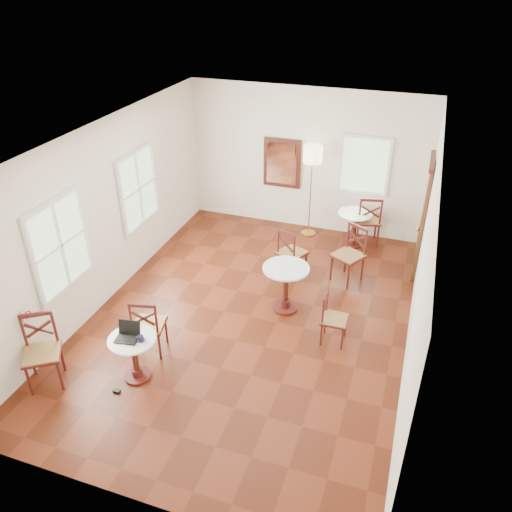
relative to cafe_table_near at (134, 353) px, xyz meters
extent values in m
plane|color=#58200F|center=(1.05, 1.82, -0.43)|extent=(7.00, 7.00, 0.00)
cube|color=white|center=(1.05, 5.32, 1.07)|extent=(5.00, 0.02, 3.00)
cube|color=white|center=(1.05, -1.68, 1.07)|extent=(5.00, 0.02, 3.00)
cube|color=white|center=(-1.45, 1.82, 1.07)|extent=(0.02, 7.00, 3.00)
cube|color=white|center=(3.55, 1.82, 1.07)|extent=(0.02, 7.00, 3.00)
cube|color=white|center=(1.05, 1.82, 2.57)|extent=(5.00, 7.00, 0.02)
cube|color=#502F16|center=(3.51, 4.22, 0.62)|extent=(0.06, 0.90, 2.10)
cube|color=#4F1813|center=(3.49, 4.22, 1.72)|extent=(0.08, 1.02, 0.08)
sphere|color=#BF8C3F|center=(3.45, 3.90, 0.57)|extent=(0.07, 0.07, 0.07)
cube|color=#461B12|center=(0.55, 5.28, 0.97)|extent=(0.80, 0.05, 1.05)
cube|color=white|center=(0.55, 5.25, 0.97)|extent=(0.64, 0.02, 0.88)
cube|color=white|center=(-1.42, -0.28, 0.52)|extent=(0.02, 0.16, 0.16)
torus|color=red|center=(-1.41, -0.28, 0.52)|extent=(0.02, 0.12, 0.12)
cube|color=white|center=(-1.42, 0.62, 1.12)|extent=(0.06, 1.22, 1.42)
cube|color=white|center=(-1.42, 2.82, 1.12)|extent=(0.06, 1.22, 1.42)
cube|color=white|center=(2.25, 5.29, 1.12)|extent=(1.02, 0.06, 1.22)
cylinder|color=#4F1813|center=(0.00, 0.00, -0.41)|extent=(0.38, 0.38, 0.04)
cylinder|color=#4F1813|center=(0.00, 0.00, -0.34)|extent=(0.15, 0.15, 0.11)
cylinder|color=#461B12|center=(0.00, 0.00, -0.05)|extent=(0.08, 0.08, 0.56)
cylinder|color=#4F1813|center=(0.00, 0.00, 0.21)|extent=(0.13, 0.13, 0.06)
cylinder|color=white|center=(0.00, 0.00, 0.25)|extent=(0.66, 0.66, 0.03)
cylinder|color=#4F1813|center=(1.52, 2.24, -0.41)|extent=(0.44, 0.44, 0.04)
cylinder|color=#4F1813|center=(1.52, 2.24, -0.32)|extent=(0.18, 0.18, 0.13)
cylinder|color=#461B12|center=(1.52, 2.24, 0.01)|extent=(0.10, 0.10, 0.66)
cylinder|color=#4F1813|center=(1.52, 2.24, 0.31)|extent=(0.15, 0.15, 0.07)
cylinder|color=white|center=(1.52, 2.24, 0.36)|extent=(0.77, 0.77, 0.03)
cylinder|color=#4F1813|center=(2.23, 4.80, -0.41)|extent=(0.39, 0.39, 0.04)
cylinder|color=#4F1813|center=(2.23, 4.80, -0.33)|extent=(0.16, 0.16, 0.12)
cylinder|color=#461B12|center=(2.23, 4.80, -0.04)|extent=(0.09, 0.09, 0.59)
cylinder|color=#4F1813|center=(2.23, 4.80, 0.24)|extent=(0.14, 0.14, 0.06)
cylinder|color=white|center=(2.23, 4.80, 0.29)|extent=(0.69, 0.69, 0.03)
cylinder|color=#4F1813|center=(0.05, 0.80, -0.20)|extent=(0.04, 0.04, 0.46)
cylinder|color=#4F1813|center=(0.13, 0.44, -0.20)|extent=(0.04, 0.04, 0.46)
cylinder|color=#4F1813|center=(-0.31, 0.72, -0.20)|extent=(0.04, 0.04, 0.46)
cylinder|color=#4F1813|center=(-0.23, 0.36, -0.20)|extent=(0.04, 0.04, 0.46)
cube|color=#4F1813|center=(-0.09, 0.58, 0.04)|extent=(0.54, 0.54, 0.03)
cube|color=olive|center=(-0.09, 0.58, 0.05)|extent=(0.51, 0.51, 0.04)
cylinder|color=#4F1813|center=(0.13, 0.44, 0.29)|extent=(0.04, 0.04, 0.51)
cylinder|color=#4F1813|center=(-0.23, 0.36, 0.29)|extent=(0.04, 0.04, 0.51)
cube|color=#4F1813|center=(-0.05, 0.40, 0.53)|extent=(0.39, 0.12, 0.05)
cube|color=#461B12|center=(-0.05, 0.40, 0.30)|extent=(0.33, 0.10, 0.23)
cube|color=#461B12|center=(-0.05, 0.40, 0.30)|extent=(0.33, 0.10, 0.23)
cylinder|color=#4F1813|center=(-1.18, -0.76, -0.18)|extent=(0.04, 0.04, 0.50)
cylinder|color=#4F1813|center=(-1.40, -0.43, -0.18)|extent=(0.04, 0.04, 0.50)
cylinder|color=#4F1813|center=(-0.85, -0.54, -0.18)|extent=(0.04, 0.04, 0.50)
cylinder|color=#4F1813|center=(-1.07, -0.21, -0.18)|extent=(0.04, 0.04, 0.50)
cube|color=#4F1813|center=(-1.12, -0.49, 0.07)|extent=(0.67, 0.67, 0.03)
cube|color=olive|center=(-1.12, -0.49, 0.09)|extent=(0.64, 0.64, 0.04)
cylinder|color=#4F1813|center=(-1.40, -0.43, 0.34)|extent=(0.04, 0.04, 0.55)
cylinder|color=#4F1813|center=(-1.07, -0.21, 0.34)|extent=(0.04, 0.04, 0.55)
cube|color=#4F1813|center=(-1.23, -0.32, 0.60)|extent=(0.37, 0.27, 0.06)
cube|color=#461B12|center=(-1.23, -0.32, 0.35)|extent=(0.31, 0.22, 0.24)
cube|color=#461B12|center=(-1.23, -0.32, 0.35)|extent=(0.31, 0.22, 0.24)
cylinder|color=#4F1813|center=(1.60, 3.38, -0.20)|extent=(0.04, 0.04, 0.46)
cylinder|color=#4F1813|center=(1.44, 3.04, -0.20)|extent=(0.04, 0.04, 0.46)
cylinder|color=#4F1813|center=(1.26, 3.53, -0.20)|extent=(0.04, 0.04, 0.46)
cylinder|color=#4F1813|center=(1.11, 3.19, -0.20)|extent=(0.04, 0.04, 0.46)
cube|color=#4F1813|center=(1.35, 3.28, 0.04)|extent=(0.60, 0.60, 0.03)
cube|color=olive|center=(1.35, 3.28, 0.05)|extent=(0.57, 0.57, 0.04)
cylinder|color=#4F1813|center=(1.44, 3.04, 0.29)|extent=(0.04, 0.04, 0.51)
cylinder|color=#4F1813|center=(1.11, 3.19, 0.29)|extent=(0.04, 0.04, 0.51)
cube|color=#4F1813|center=(1.28, 3.12, 0.53)|extent=(0.37, 0.19, 0.05)
cube|color=#461B12|center=(1.28, 3.12, 0.30)|extent=(0.31, 0.16, 0.23)
cube|color=#461B12|center=(1.28, 3.12, 0.30)|extent=(0.31, 0.16, 0.23)
cylinder|color=#4F1813|center=(2.62, 1.51, -0.23)|extent=(0.03, 0.03, 0.40)
cylinder|color=#4F1813|center=(2.30, 1.51, -0.23)|extent=(0.03, 0.03, 0.40)
cylinder|color=#4F1813|center=(2.61, 1.83, -0.23)|extent=(0.03, 0.03, 0.40)
cylinder|color=#4F1813|center=(2.29, 1.83, -0.23)|extent=(0.03, 0.03, 0.40)
cube|color=#4F1813|center=(2.46, 1.67, -0.03)|extent=(0.40, 0.40, 0.03)
cube|color=olive|center=(2.46, 1.67, -0.01)|extent=(0.38, 0.38, 0.04)
cylinder|color=#4F1813|center=(2.30, 1.51, 0.19)|extent=(0.03, 0.03, 0.44)
cylinder|color=#4F1813|center=(2.29, 1.83, 0.19)|extent=(0.03, 0.03, 0.44)
cube|color=#4F1813|center=(2.30, 1.67, 0.40)|extent=(0.04, 0.34, 0.04)
cube|color=#461B12|center=(2.30, 1.67, 0.20)|extent=(0.03, 0.29, 0.20)
cube|color=#461B12|center=(2.30, 1.67, 0.20)|extent=(0.03, 0.29, 0.20)
cylinder|color=#4F1813|center=(2.63, 5.23, -0.17)|extent=(0.04, 0.04, 0.51)
cylinder|color=#4F1813|center=(2.72, 4.83, -0.17)|extent=(0.04, 0.04, 0.51)
cylinder|color=#4F1813|center=(2.23, 5.14, -0.17)|extent=(0.04, 0.04, 0.51)
cylinder|color=#4F1813|center=(2.32, 4.74, -0.17)|extent=(0.04, 0.04, 0.51)
cube|color=#4F1813|center=(2.48, 4.98, 0.09)|extent=(0.60, 0.60, 0.03)
cube|color=olive|center=(2.48, 4.98, 0.10)|extent=(0.57, 0.57, 0.05)
cylinder|color=#4F1813|center=(2.72, 4.83, 0.37)|extent=(0.04, 0.04, 0.57)
cylinder|color=#4F1813|center=(2.32, 4.74, 0.37)|extent=(0.04, 0.04, 0.57)
cube|color=#4F1813|center=(2.52, 4.78, 0.63)|extent=(0.43, 0.13, 0.06)
cube|color=#461B12|center=(2.52, 4.78, 0.38)|extent=(0.37, 0.11, 0.25)
cube|color=#461B12|center=(2.52, 4.78, 0.38)|extent=(0.37, 0.11, 0.25)
cylinder|color=#4F1813|center=(2.07, 3.37, -0.18)|extent=(0.04, 0.04, 0.50)
cylinder|color=#4F1813|center=(2.27, 3.72, -0.18)|extent=(0.04, 0.04, 0.50)
cylinder|color=#4F1813|center=(2.42, 3.18, -0.18)|extent=(0.04, 0.04, 0.50)
cylinder|color=#4F1813|center=(2.62, 3.52, -0.18)|extent=(0.04, 0.04, 0.50)
cube|color=#4F1813|center=(2.34, 3.45, 0.07)|extent=(0.66, 0.66, 0.03)
cube|color=olive|center=(2.34, 3.45, 0.09)|extent=(0.63, 0.63, 0.04)
cylinder|color=#4F1813|center=(2.27, 3.72, 0.34)|extent=(0.04, 0.04, 0.55)
cylinder|color=#4F1813|center=(2.62, 3.52, 0.34)|extent=(0.04, 0.04, 0.55)
cube|color=#4F1813|center=(2.44, 3.62, 0.60)|extent=(0.38, 0.24, 0.06)
cube|color=#461B12|center=(2.44, 3.62, 0.35)|extent=(0.32, 0.20, 0.24)
cube|color=#461B12|center=(2.44, 3.62, 0.35)|extent=(0.32, 0.20, 0.24)
cylinder|color=#BF8C3F|center=(1.26, 4.97, -0.41)|extent=(0.31, 0.31, 0.03)
cylinder|color=#BF8C3F|center=(1.26, 4.97, 0.46)|extent=(0.03, 0.03, 1.78)
cylinder|color=beige|center=(1.26, 4.97, 1.35)|extent=(0.38, 0.38, 0.33)
cube|color=black|center=(-0.05, -0.03, 0.27)|extent=(0.34, 0.27, 0.02)
cube|color=black|center=(-0.05, -0.03, 0.28)|extent=(0.27, 0.17, 0.00)
cube|color=black|center=(-0.07, 0.08, 0.38)|extent=(0.31, 0.11, 0.21)
cube|color=silver|center=(-0.07, 0.08, 0.38)|extent=(0.27, 0.09, 0.17)
ellipsoid|color=black|center=(0.02, 0.07, 0.28)|extent=(0.09, 0.06, 0.03)
cylinder|color=black|center=(0.15, 0.00, 0.31)|extent=(0.07, 0.07, 0.09)
torus|color=black|center=(0.19, 0.00, 0.31)|extent=(0.06, 0.01, 0.06)
cylinder|color=white|center=(0.12, -0.02, 0.31)|extent=(0.06, 0.06, 0.10)
cube|color=black|center=(-0.12, -0.36, -0.41)|extent=(0.10, 0.06, 0.04)
camera|label=1|loc=(3.30, -4.47, 4.70)|focal=35.50mm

